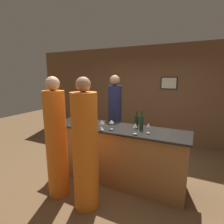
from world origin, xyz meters
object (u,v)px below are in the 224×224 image
(guest_1, at_px, (56,142))
(wine_bottle_2, at_px, (136,121))
(wine_bottle_0, at_px, (141,122))
(bartender, at_px, (115,122))
(wine_bottle_1, at_px, (93,117))
(guest_0, at_px, (85,150))

(guest_1, bearing_deg, wine_bottle_2, 44.57)
(wine_bottle_2, bearing_deg, guest_1, -135.43)
(wine_bottle_0, bearing_deg, wine_bottle_2, 146.62)
(bartender, bearing_deg, wine_bottle_0, 143.66)
(guest_1, height_order, wine_bottle_2, guest_1)
(bartender, distance_m, wine_bottle_2, 0.85)
(wine_bottle_1, relative_size, wine_bottle_2, 0.97)
(wine_bottle_0, xyz_separation_m, wine_bottle_1, (-1.03, 0.06, -0.02))
(guest_0, height_order, wine_bottle_2, guest_0)
(wine_bottle_2, bearing_deg, wine_bottle_0, -33.38)
(guest_0, relative_size, wine_bottle_1, 7.01)
(bartender, distance_m, guest_1, 1.51)
(bartender, relative_size, wine_bottle_2, 6.89)
(wine_bottle_0, relative_size, wine_bottle_2, 1.13)
(guest_0, bearing_deg, guest_1, 176.85)
(bartender, distance_m, guest_0, 1.53)
(bartender, height_order, wine_bottle_1, bartender)
(wine_bottle_1, bearing_deg, guest_1, -94.90)
(bartender, xyz_separation_m, guest_0, (0.24, -1.51, -0.04))
(wine_bottle_0, bearing_deg, bartender, 143.66)
(wine_bottle_0, xyz_separation_m, wine_bottle_2, (-0.12, 0.08, -0.02))
(bartender, xyz_separation_m, wine_bottle_2, (0.66, -0.50, 0.20))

